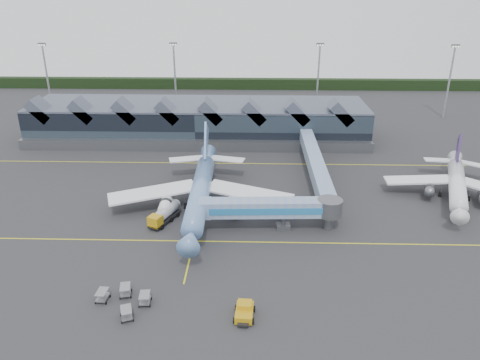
{
  "coord_description": "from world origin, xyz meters",
  "views": [
    {
      "loc": [
        9.69,
        -75.61,
        40.52
      ],
      "look_at": [
        7.38,
        6.52,
        5.0
      ],
      "focal_mm": 35.0,
      "sensor_mm": 36.0,
      "label": 1
    }
  ],
  "objects_px": {
    "jet_bridge": "(278,209)",
    "fuel_truck": "(165,213)",
    "main_airliner": "(201,189)",
    "pushback_tug": "(244,312)",
    "regional_jet": "(457,183)"
  },
  "relations": [
    {
      "from": "regional_jet",
      "to": "pushback_tug",
      "type": "bearing_deg",
      "value": -118.26
    },
    {
      "from": "regional_jet",
      "to": "jet_bridge",
      "type": "xyz_separation_m",
      "value": [
        -36.14,
        -13.63,
        0.62
      ]
    },
    {
      "from": "jet_bridge",
      "to": "pushback_tug",
      "type": "relative_size",
      "value": 5.91
    },
    {
      "from": "fuel_truck",
      "to": "pushback_tug",
      "type": "relative_size",
      "value": 1.96
    },
    {
      "from": "jet_bridge",
      "to": "main_airliner",
      "type": "bearing_deg",
      "value": 148.66
    },
    {
      "from": "jet_bridge",
      "to": "fuel_truck",
      "type": "relative_size",
      "value": 3.02
    },
    {
      "from": "regional_jet",
      "to": "fuel_truck",
      "type": "relative_size",
      "value": 3.55
    },
    {
      "from": "pushback_tug",
      "to": "jet_bridge",
      "type": "bearing_deg",
      "value": 80.89
    },
    {
      "from": "regional_jet",
      "to": "fuel_truck",
      "type": "height_order",
      "value": "regional_jet"
    },
    {
      "from": "main_airliner",
      "to": "jet_bridge",
      "type": "relative_size",
      "value": 1.62
    },
    {
      "from": "jet_bridge",
      "to": "fuel_truck",
      "type": "bearing_deg",
      "value": 171.17
    },
    {
      "from": "regional_jet",
      "to": "pushback_tug",
      "type": "xyz_separation_m",
      "value": [
        -41.4,
        -37.08,
        -2.51
      ]
    },
    {
      "from": "jet_bridge",
      "to": "pushback_tug",
      "type": "xyz_separation_m",
      "value": [
        -5.27,
        -23.44,
        -3.13
      ]
    },
    {
      "from": "regional_jet",
      "to": "pushback_tug",
      "type": "relative_size",
      "value": 6.93
    },
    {
      "from": "regional_jet",
      "to": "pushback_tug",
      "type": "distance_m",
      "value": 55.63
    }
  ]
}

